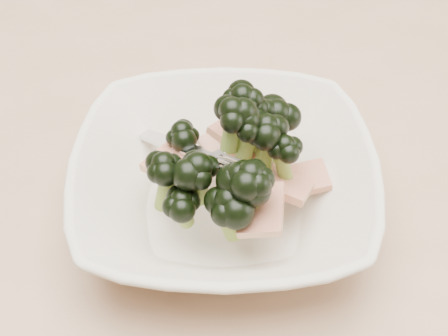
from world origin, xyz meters
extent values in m
cube|color=tan|center=(0.00, 0.00, 0.73)|extent=(1.20, 0.80, 0.04)
imported|color=beige|center=(0.04, -0.07, 0.78)|extent=(0.29, 0.29, 0.06)
cylinder|color=olive|center=(0.06, -0.04, 0.82)|extent=(0.02, 0.03, 0.05)
ellipsoid|color=black|center=(0.06, -0.04, 0.85)|extent=(0.03, 0.03, 0.03)
cylinder|color=olive|center=(0.06, -0.06, 0.82)|extent=(0.02, 0.02, 0.03)
ellipsoid|color=black|center=(0.06, -0.06, 0.85)|extent=(0.04, 0.04, 0.03)
cylinder|color=olive|center=(0.05, -0.06, 0.83)|extent=(0.02, 0.02, 0.04)
ellipsoid|color=black|center=(0.05, -0.06, 0.85)|extent=(0.04, 0.04, 0.03)
cylinder|color=olive|center=(0.05, -0.11, 0.81)|extent=(0.02, 0.02, 0.04)
ellipsoid|color=black|center=(0.05, -0.11, 0.83)|extent=(0.04, 0.04, 0.03)
cylinder|color=olive|center=(0.07, -0.04, 0.81)|extent=(0.02, 0.02, 0.05)
ellipsoid|color=black|center=(0.07, -0.04, 0.84)|extent=(0.03, 0.03, 0.03)
cylinder|color=olive|center=(0.09, -0.04, 0.80)|extent=(0.02, 0.03, 0.04)
ellipsoid|color=black|center=(0.09, -0.04, 0.83)|extent=(0.04, 0.04, 0.03)
cylinder|color=olive|center=(-0.01, -0.08, 0.80)|extent=(0.02, 0.01, 0.04)
ellipsoid|color=black|center=(-0.01, -0.08, 0.83)|extent=(0.03, 0.03, 0.03)
cylinder|color=olive|center=(0.04, -0.12, 0.80)|extent=(0.02, 0.02, 0.04)
ellipsoid|color=black|center=(0.04, -0.12, 0.82)|extent=(0.04, 0.04, 0.03)
cylinder|color=olive|center=(0.08, -0.06, 0.81)|extent=(0.02, 0.02, 0.04)
ellipsoid|color=black|center=(0.08, -0.06, 0.84)|extent=(0.04, 0.04, 0.03)
cylinder|color=olive|center=(0.01, -0.03, 0.79)|extent=(0.01, 0.01, 0.03)
ellipsoid|color=black|center=(0.01, -0.03, 0.81)|extent=(0.03, 0.03, 0.03)
cylinder|color=olive|center=(0.05, -0.11, 0.81)|extent=(0.03, 0.02, 0.05)
ellipsoid|color=black|center=(0.05, -0.11, 0.84)|extent=(0.04, 0.04, 0.03)
cylinder|color=olive|center=(0.00, -0.10, 0.79)|extent=(0.02, 0.02, 0.03)
ellipsoid|color=black|center=(0.00, -0.10, 0.81)|extent=(0.03, 0.03, 0.02)
cylinder|color=olive|center=(0.02, -0.09, 0.81)|extent=(0.02, 0.02, 0.03)
ellipsoid|color=black|center=(0.02, -0.09, 0.83)|extent=(0.04, 0.04, 0.03)
cylinder|color=olive|center=(0.09, -0.08, 0.81)|extent=(0.02, 0.01, 0.04)
ellipsoid|color=black|center=(0.09, -0.08, 0.83)|extent=(0.03, 0.03, 0.02)
cube|color=maroon|center=(0.06, -0.12, 0.80)|extent=(0.05, 0.05, 0.02)
cube|color=maroon|center=(0.00, -0.05, 0.80)|extent=(0.05, 0.05, 0.01)
cube|color=maroon|center=(0.06, -0.02, 0.80)|extent=(0.05, 0.05, 0.02)
cube|color=maroon|center=(0.05, -0.02, 0.80)|extent=(0.06, 0.05, 0.02)
cube|color=maroon|center=(0.08, -0.01, 0.80)|extent=(0.04, 0.05, 0.02)
cube|color=maroon|center=(0.08, -0.08, 0.79)|extent=(0.06, 0.06, 0.02)
cube|color=maroon|center=(0.06, -0.04, 0.79)|extent=(0.06, 0.04, 0.02)
cube|color=maroon|center=(0.10, -0.07, 0.78)|extent=(0.05, 0.03, 0.02)
camera|label=1|loc=(-0.02, -0.42, 1.16)|focal=50.00mm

